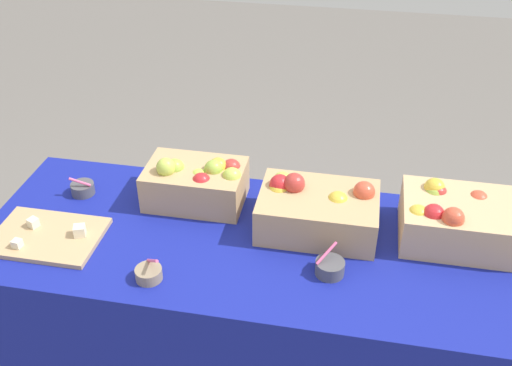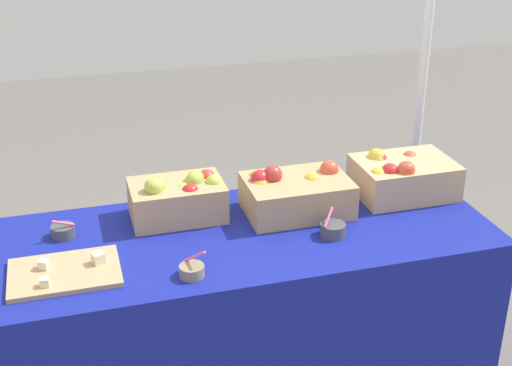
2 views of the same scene
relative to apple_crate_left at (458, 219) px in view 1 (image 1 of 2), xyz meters
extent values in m
cube|color=navy|center=(-0.72, -0.14, -0.45)|extent=(1.90, 0.76, 0.74)
cube|color=tan|center=(0.01, 0.00, -0.01)|extent=(0.41, 0.30, 0.15)
sphere|color=#D14C33|center=(0.06, 0.06, 0.04)|extent=(0.07, 0.07, 0.07)
sphere|color=#99B742|center=(-0.08, 0.07, 0.05)|extent=(0.07, 0.07, 0.07)
sphere|color=#D14C33|center=(-0.04, -0.10, 0.07)|extent=(0.07, 0.07, 0.07)
sphere|color=gold|center=(-0.15, -0.07, 0.05)|extent=(0.07, 0.07, 0.07)
sphere|color=gold|center=(-0.09, 0.08, 0.07)|extent=(0.07, 0.07, 0.07)
sphere|color=#B2332D|center=(-0.08, 0.07, 0.05)|extent=(0.07, 0.07, 0.07)
sphere|color=red|center=(-0.10, -0.07, 0.06)|extent=(0.07, 0.07, 0.07)
cube|color=tan|center=(-0.48, -0.03, -0.01)|extent=(0.42, 0.29, 0.14)
sphere|color=#B2C64C|center=(-0.62, 0.05, 0.04)|extent=(0.08, 0.08, 0.08)
sphere|color=#B2332D|center=(-0.57, 0.00, 0.08)|extent=(0.08, 0.08, 0.08)
sphere|color=gold|center=(-0.42, -0.03, 0.04)|extent=(0.08, 0.08, 0.08)
sphere|color=red|center=(-0.63, 0.00, 0.06)|extent=(0.08, 0.08, 0.08)
sphere|color=#D14C33|center=(-0.33, 0.01, 0.07)|extent=(0.08, 0.08, 0.08)
sphere|color=gold|center=(-0.63, -0.01, 0.04)|extent=(0.08, 0.08, 0.08)
cube|color=tan|center=(-0.96, 0.05, -0.01)|extent=(0.37, 0.24, 0.15)
sphere|color=#99B742|center=(-0.88, 0.06, 0.06)|extent=(0.07, 0.07, 0.07)
sphere|color=red|center=(-0.91, -0.01, 0.05)|extent=(0.07, 0.07, 0.07)
sphere|color=#99B742|center=(-1.03, 0.04, 0.06)|extent=(0.07, 0.07, 0.07)
sphere|color=#B2C64C|center=(-0.81, 0.03, 0.06)|extent=(0.07, 0.07, 0.07)
sphere|color=gold|center=(-0.87, 0.08, 0.06)|extent=(0.07, 0.07, 0.07)
sphere|color=#B2332D|center=(-0.82, 0.09, 0.05)|extent=(0.07, 0.07, 0.07)
sphere|color=#B2C64C|center=(-1.05, 0.01, 0.08)|extent=(0.07, 0.07, 0.07)
sphere|color=#B2C64C|center=(-0.93, 0.03, 0.04)|extent=(0.07, 0.07, 0.07)
cube|color=tan|center=(-1.41, -0.27, -0.07)|extent=(0.38, 0.27, 0.02)
cube|color=beige|center=(-1.29, -0.25, -0.05)|extent=(0.05, 0.05, 0.04)
cube|color=beige|center=(-1.47, -0.35, -0.05)|extent=(0.03, 0.03, 0.03)
cube|color=beige|center=(-1.48, -0.24, -0.05)|extent=(0.04, 0.04, 0.03)
cylinder|color=#4C4C51|center=(-0.42, -0.27, -0.06)|extent=(0.10, 0.10, 0.05)
cylinder|color=#EA598C|center=(-0.43, -0.25, -0.01)|extent=(0.07, 0.08, 0.05)
cylinder|color=gray|center=(-0.99, -0.40, -0.06)|extent=(0.09, 0.09, 0.04)
cylinder|color=#EA598C|center=(-0.98, -0.39, -0.02)|extent=(0.07, 0.08, 0.07)
cylinder|color=#4C4C51|center=(-1.40, 0.01, -0.06)|extent=(0.09, 0.09, 0.04)
cylinder|color=#EA598C|center=(-1.40, -0.01, -0.02)|extent=(0.08, 0.03, 0.04)
camera|label=1|loc=(-0.38, -1.74, 1.26)|focal=41.82mm
camera|label=2|loc=(-1.35, -2.47, 1.23)|focal=49.78mm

